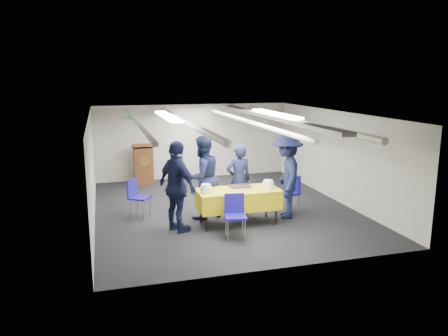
{
  "coord_description": "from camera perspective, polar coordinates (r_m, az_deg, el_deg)",
  "views": [
    {
      "loc": [
        -2.76,
        -9.79,
        3.16
      ],
      "look_at": [
        -0.04,
        -0.2,
        1.05
      ],
      "focal_mm": 35.0,
      "sensor_mm": 36.0,
      "label": 1
    }
  ],
  "objects": [
    {
      "name": "ground",
      "position": [
        10.65,
        -0.09,
        -5.31
      ],
      "size": [
        7.0,
        7.0,
        0.0
      ],
      "primitive_type": "plane",
      "color": "black",
      "rests_on": "ground"
    },
    {
      "name": "sailor_b",
      "position": [
        9.74,
        -2.86,
        -1.22
      ],
      "size": [
        1.12,
        1.02,
        1.88
      ],
      "primitive_type": "imported",
      "rotation": [
        0.0,
        0.0,
        3.55
      ],
      "color": "black",
      "rests_on": "ground"
    },
    {
      "name": "room_shell",
      "position": [
        10.67,
        -0.2,
        4.7
      ],
      "size": [
        6.0,
        7.0,
        2.3
      ],
      "color": "beige",
      "rests_on": "ground"
    },
    {
      "name": "chair_near",
      "position": [
        8.69,
        1.42,
        -5.65
      ],
      "size": [
        0.48,
        0.48,
        0.87
      ],
      "color": "gray",
      "rests_on": "ground"
    },
    {
      "name": "chair_left",
      "position": [
        10.13,
        -11.37,
        -3.33
      ],
      "size": [
        0.58,
        0.58,
        0.87
      ],
      "color": "gray",
      "rests_on": "ground"
    },
    {
      "name": "sailor_a",
      "position": [
        10.01,
        1.93,
        -1.57
      ],
      "size": [
        0.62,
        0.42,
        1.64
      ],
      "primitive_type": "imported",
      "rotation": [
        0.0,
        0.0,
        3.19
      ],
      "color": "black",
      "rests_on": "ground"
    },
    {
      "name": "sailor_d",
      "position": [
        9.91,
        8.16,
        -0.98
      ],
      "size": [
        1.08,
        1.41,
        1.93
      ],
      "primitive_type": "imported",
      "rotation": [
        0.0,
        0.0,
        -1.9
      ],
      "color": "black",
      "rests_on": "ground"
    },
    {
      "name": "plate_stack_right",
      "position": [
        9.52,
        5.79,
        -2.14
      ],
      "size": [
        0.24,
        0.24,
        0.17
      ],
      "color": "white",
      "rests_on": "serving_table"
    },
    {
      "name": "sheet_cake",
      "position": [
        9.4,
        2.11,
        -2.54
      ],
      "size": [
        0.46,
        0.35,
        0.08
      ],
      "color": "white",
      "rests_on": "serving_table"
    },
    {
      "name": "podium",
      "position": [
        13.13,
        -10.47,
        0.57
      ],
      "size": [
        0.62,
        0.53,
        1.25
      ],
      "color": "brown",
      "rests_on": "ground"
    },
    {
      "name": "plate_stack_left",
      "position": [
        9.12,
        -2.36,
        -2.71
      ],
      "size": [
        0.24,
        0.24,
        0.18
      ],
      "color": "white",
      "rests_on": "serving_table"
    },
    {
      "name": "serving_table",
      "position": [
        9.43,
        1.86,
        -4.07
      ],
      "size": [
        1.78,
        0.8,
        0.77
      ],
      "color": "black",
      "rests_on": "ground"
    },
    {
      "name": "sailor_c",
      "position": [
        8.93,
        -6.12,
        -2.46
      ],
      "size": [
        0.92,
        1.2,
        1.89
      ],
      "primitive_type": "imported",
      "rotation": [
        0.0,
        0.0,
        2.04
      ],
      "color": "black",
      "rests_on": "ground"
    },
    {
      "name": "chair_right",
      "position": [
        10.44,
        8.72,
        -2.78
      ],
      "size": [
        0.51,
        0.51,
        0.87
      ],
      "color": "gray",
      "rests_on": "ground"
    }
  ]
}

